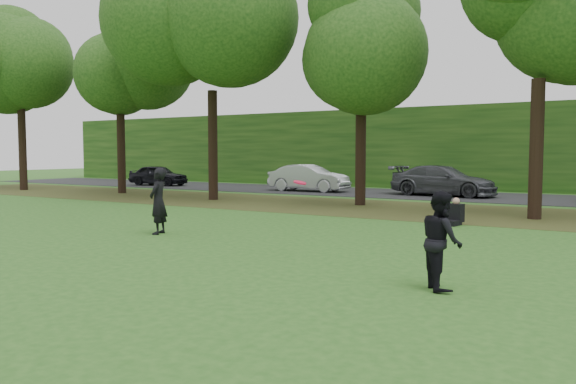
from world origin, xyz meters
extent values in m
plane|color=#26561B|center=(0.00, 0.00, 0.00)|extent=(120.00, 120.00, 0.00)
cube|color=#402F16|center=(0.00, 13.00, 0.01)|extent=(60.00, 7.00, 0.01)
cube|color=black|center=(0.00, 21.00, 0.01)|extent=(70.00, 7.00, 0.02)
cube|color=#153F12|center=(0.00, 27.00, 2.50)|extent=(70.00, 3.00, 5.00)
imported|color=black|center=(-4.21, 3.29, 0.89)|extent=(0.62, 0.76, 1.79)
imported|color=black|center=(4.10, 1.13, 0.80)|extent=(0.93, 0.98, 1.59)
imported|color=black|center=(-20.37, 19.81, 0.71)|extent=(4.21, 2.16, 1.37)
imported|color=#A4A7AC|center=(-8.94, 20.10, 0.78)|extent=(4.66, 1.76, 1.52)
imported|color=#404248|center=(-1.43, 20.66, 0.79)|extent=(5.48, 2.63, 1.54)
cylinder|color=#E11241|center=(0.85, 2.19, 1.59)|extent=(0.31, 0.31, 0.10)
cube|color=black|center=(2.10, 9.24, 0.08)|extent=(0.48, 0.62, 0.16)
cube|color=black|center=(2.14, 9.52, 0.36)|extent=(0.47, 0.40, 0.56)
sphere|color=tan|center=(2.14, 9.52, 0.72)|extent=(0.22, 0.22, 0.22)
cylinder|color=black|center=(-24.00, 12.40, 2.48)|extent=(0.44, 0.44, 4.96)
sphere|color=#153F12|center=(-24.00, 12.40, 8.26)|extent=(7.00, 7.00, 7.00)
cylinder|color=black|center=(-17.00, 13.60, 2.14)|extent=(0.44, 0.44, 4.28)
sphere|color=#153F12|center=(-17.00, 13.60, 7.14)|extent=(6.00, 6.00, 6.00)
cylinder|color=black|center=(-10.00, 12.80, 2.54)|extent=(0.44, 0.44, 5.08)
sphere|color=#153F12|center=(-10.00, 12.80, 8.47)|extent=(7.20, 7.20, 7.20)
cylinder|color=black|center=(-3.00, 13.90, 2.06)|extent=(0.44, 0.44, 4.12)
sphere|color=#153F12|center=(-3.00, 13.90, 6.86)|extent=(5.80, 5.80, 5.80)
cylinder|color=black|center=(4.00, 12.30, 2.31)|extent=(0.44, 0.44, 4.62)
camera|label=1|loc=(6.63, -7.78, 2.20)|focal=35.00mm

